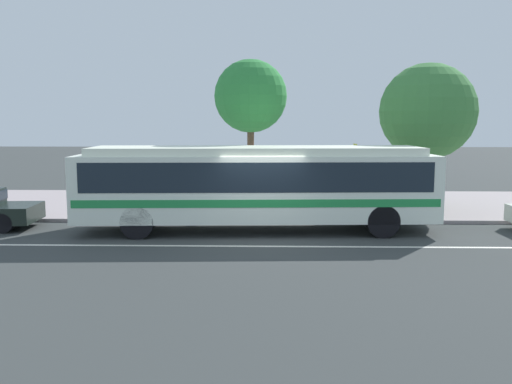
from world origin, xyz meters
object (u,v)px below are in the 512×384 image
object	(u,v)px
pedestrian_waiting_near_sign	(335,185)
pedestrian_standing_by_tree	(192,184)
street_tree_near_stop	(251,97)
transit_bus	(257,182)
street_tree_mid_block	(428,112)
pedestrian_walking_along_curb	(380,187)
bus_stop_sign	(355,170)

from	to	relation	value
pedestrian_waiting_near_sign	pedestrian_standing_by_tree	bearing A→B (deg)	-178.29
pedestrian_standing_by_tree	street_tree_near_stop	size ratio (longest dim) A/B	0.31
transit_bus	street_tree_mid_block	distance (m)	7.97
pedestrian_standing_by_tree	street_tree_mid_block	distance (m)	9.44
street_tree_mid_block	pedestrian_walking_along_curb	bearing A→B (deg)	-154.81
bus_stop_sign	street_tree_mid_block	distance (m)	4.17
transit_bus	bus_stop_sign	world-z (taller)	bus_stop_sign
pedestrian_waiting_near_sign	bus_stop_sign	xyz separation A→B (m)	(0.57, -1.15, 0.67)
pedestrian_waiting_near_sign	street_tree_near_stop	distance (m)	4.58
street_tree_near_stop	transit_bus	bearing A→B (deg)	-84.78
pedestrian_standing_by_tree	pedestrian_waiting_near_sign	bearing A→B (deg)	1.71
pedestrian_walking_along_curb	street_tree_near_stop	world-z (taller)	street_tree_near_stop
pedestrian_standing_by_tree	bus_stop_sign	bearing A→B (deg)	-9.40
transit_bus	pedestrian_standing_by_tree	world-z (taller)	transit_bus
pedestrian_waiting_near_sign	street_tree_mid_block	size ratio (longest dim) A/B	0.30
street_tree_mid_block	bus_stop_sign	bearing A→B (deg)	-147.42
pedestrian_walking_along_curb	bus_stop_sign	xyz separation A→B (m)	(-1.10, -1.03, 0.71)
pedestrian_standing_by_tree	street_tree_near_stop	distance (m)	3.95
pedestrian_walking_along_curb	street_tree_near_stop	xyz separation A→B (m)	(-4.84, 0.24, 3.34)
pedestrian_walking_along_curb	bus_stop_sign	distance (m)	1.67
pedestrian_waiting_near_sign	street_tree_near_stop	world-z (taller)	street_tree_near_stop
transit_bus	pedestrian_waiting_near_sign	distance (m)	4.36
pedestrian_walking_along_curb	street_tree_mid_block	bearing A→B (deg)	25.19
transit_bus	street_tree_near_stop	size ratio (longest dim) A/B	2.00
pedestrian_standing_by_tree	street_tree_mid_block	bearing A→B (deg)	6.10
pedestrian_walking_along_curb	street_tree_near_stop	size ratio (longest dim) A/B	0.29
bus_stop_sign	pedestrian_walking_along_curb	bearing A→B (deg)	43.08
street_tree_near_stop	street_tree_mid_block	bearing A→B (deg)	5.68
bus_stop_sign	street_tree_near_stop	size ratio (longest dim) A/B	0.46
street_tree_mid_block	pedestrian_waiting_near_sign	bearing A→B (deg)	-167.51
bus_stop_sign	street_tree_near_stop	xyz separation A→B (m)	(-3.74, 1.27, 2.63)
street_tree_mid_block	street_tree_near_stop	bearing A→B (deg)	-174.32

